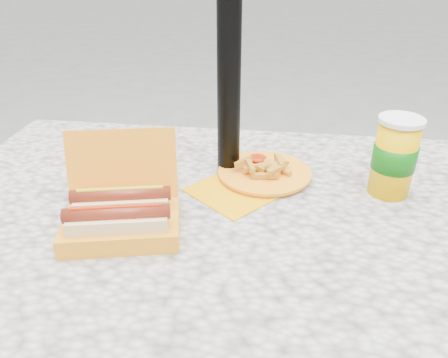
# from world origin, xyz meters

# --- Properties ---
(picnic_table) EXTENTS (1.20, 0.80, 0.75)m
(picnic_table) POSITION_xyz_m (0.00, 0.00, 0.64)
(picnic_table) COLOR beige
(picnic_table) RESTS_ON ground
(umbrella_pole) EXTENTS (0.05, 0.05, 2.20)m
(umbrella_pole) POSITION_xyz_m (0.00, 0.16, 1.10)
(umbrella_pole) COLOR black
(umbrella_pole) RESTS_ON ground
(hotdog_box) EXTENTS (0.23, 0.21, 0.16)m
(hotdog_box) POSITION_xyz_m (-0.16, -0.11, 0.79)
(hotdog_box) COLOR orange
(hotdog_box) RESTS_ON picnic_table
(fries_plate) EXTENTS (0.27, 0.29, 0.04)m
(fries_plate) POSITION_xyz_m (0.08, 0.13, 0.76)
(fries_plate) COLOR #ED9B01
(fries_plate) RESTS_ON picnic_table
(soda_cup) EXTENTS (0.09, 0.09, 0.16)m
(soda_cup) POSITION_xyz_m (0.34, 0.10, 0.83)
(soda_cup) COLOR #FFB700
(soda_cup) RESTS_ON picnic_table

